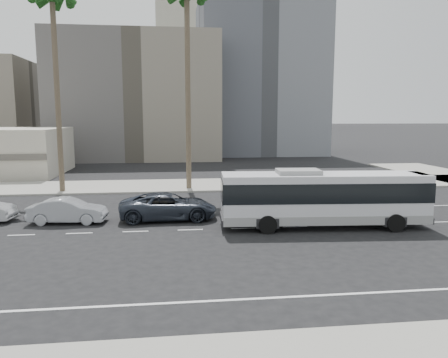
{
  "coord_description": "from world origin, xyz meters",
  "views": [
    {
      "loc": [
        -6.93,
        -23.49,
        6.28
      ],
      "look_at": [
        -3.61,
        4.0,
        2.26
      ],
      "focal_mm": 34.66,
      "sensor_mm": 36.0,
      "label": 1
    }
  ],
  "objects": [
    {
      "name": "ground",
      "position": [
        0.0,
        0.0,
        0.0
      ],
      "size": [
        700.0,
        700.0,
        0.0
      ],
      "primitive_type": "plane",
      "color": "black",
      "rests_on": "ground"
    },
    {
      "name": "sidewalk_north",
      "position": [
        0.0,
        15.5,
        0.07
      ],
      "size": [
        120.0,
        7.0,
        0.15
      ],
      "primitive_type": "cube",
      "color": "gray",
      "rests_on": "ground"
    },
    {
      "name": "midrise_beige_west",
      "position": [
        -12.0,
        45.0,
        9.0
      ],
      "size": [
        24.0,
        18.0,
        18.0
      ],
      "primitive_type": "cube",
      "color": "#605C57",
      "rests_on": "ground"
    },
    {
      "name": "midrise_gray_center",
      "position": [
        8.0,
        52.0,
        13.0
      ],
      "size": [
        20.0,
        20.0,
        26.0
      ],
      "primitive_type": "cube",
      "color": "#565962",
      "rests_on": "ground"
    },
    {
      "name": "civic_tower",
      "position": [
        -2.0,
        250.0,
        38.83
      ],
      "size": [
        42.0,
        42.0,
        129.0
      ],
      "color": "beige",
      "rests_on": "ground"
    },
    {
      "name": "highrise_right",
      "position": [
        45.0,
        230.0,
        35.0
      ],
      "size": [
        26.0,
        26.0,
        70.0
      ],
      "primitive_type": "cube",
      "color": "#4E515A",
      "rests_on": "ground"
    },
    {
      "name": "highrise_far",
      "position": [
        70.0,
        260.0,
        30.0
      ],
      "size": [
        22.0,
        22.0,
        60.0
      ],
      "primitive_type": "cube",
      "color": "#4E515A",
      "rests_on": "ground"
    },
    {
      "name": "city_bus",
      "position": [
        1.59,
        -0.21,
        1.75
      ],
      "size": [
        11.75,
        3.4,
        3.33
      ],
      "rotation": [
        0.0,
        0.0,
        -0.07
      ],
      "color": "silver",
      "rests_on": "ground"
    },
    {
      "name": "car_a",
      "position": [
        -7.21,
        2.72,
        0.82
      ],
      "size": [
        2.84,
        5.97,
        1.64
      ],
      "primitive_type": "imported",
      "rotation": [
        0.0,
        0.0,
        1.59
      ],
      "color": "#272C37",
      "rests_on": "ground"
    },
    {
      "name": "car_b",
      "position": [
        -13.13,
        2.52,
        0.74
      ],
      "size": [
        1.91,
        4.59,
        1.48
      ],
      "primitive_type": "imported",
      "rotation": [
        0.0,
        0.0,
        1.49
      ],
      "color": "#9B9EA5",
      "rests_on": "ground"
    },
    {
      "name": "palm_mid",
      "position": [
        -16.04,
        13.29,
        15.29
      ],
      "size": [
        5.51,
        5.51,
        17.0
      ],
      "rotation": [
        0.0,
        0.0,
        -0.0
      ],
      "color": "brown",
      "rests_on": "ground"
    }
  ]
}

